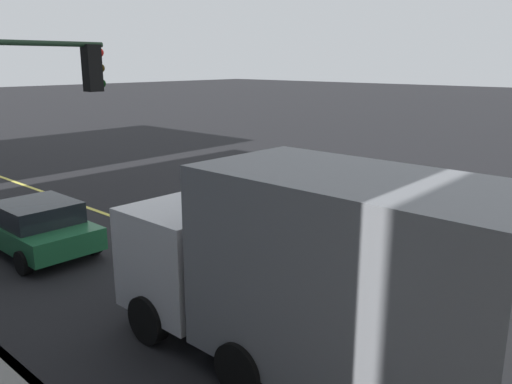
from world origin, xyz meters
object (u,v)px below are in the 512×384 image
at_px(pedestrian_with_backpack, 235,233).
at_px(traffic_light_mast, 8,129).
at_px(car_green, 36,226).
at_px(truck_gray, 315,272).

bearing_deg(pedestrian_with_backpack, traffic_light_mast, 75.80).
height_order(pedestrian_with_backpack, traffic_light_mast, traffic_light_mast).
bearing_deg(pedestrian_with_backpack, car_green, 28.20).
distance_m(car_green, truck_gray, 8.87).
bearing_deg(car_green, traffic_light_mast, 152.82).
height_order(car_green, traffic_light_mast, traffic_light_mast).
height_order(truck_gray, traffic_light_mast, traffic_light_mast).
bearing_deg(car_green, truck_gray, -177.16).
relative_size(truck_gray, pedestrian_with_backpack, 4.09).
xyz_separation_m(car_green, traffic_light_mast, (-3.73, 1.92, 3.08)).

